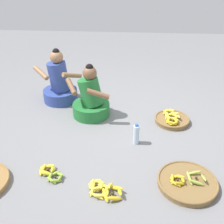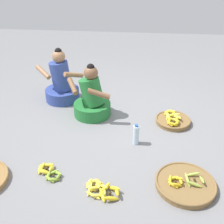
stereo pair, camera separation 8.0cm
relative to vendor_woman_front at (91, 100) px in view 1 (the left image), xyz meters
The scene contains 8 objects.
ground_plane 0.51m from the vendor_woman_front, 41.51° to the right, with size 10.00×10.00×0.00m, color slate.
vendor_woman_front is the anchor object (origin of this frame).
vendor_woman_behind 0.68m from the vendor_woman_front, 142.80° to the left, with size 0.75×0.53×0.83m.
banana_basket_mid_left 1.15m from the vendor_woman_front, ahead, with size 0.47×0.47×0.14m.
banana_basket_mid_right 1.74m from the vendor_woman_front, 48.34° to the right, with size 0.60×0.60×0.13m.
loose_bananas_near_bicycle 1.49m from the vendor_woman_front, 77.40° to the right, with size 0.37×0.30×0.10m.
loose_bananas_front_right 1.28m from the vendor_woman_front, 101.71° to the right, with size 0.29×0.28×0.09m.
water_bottle 0.90m from the vendor_woman_front, 44.51° to the right, with size 0.07×0.07×0.27m.
Camera 1 is at (0.21, -3.04, 2.02)m, focal length 43.93 mm.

